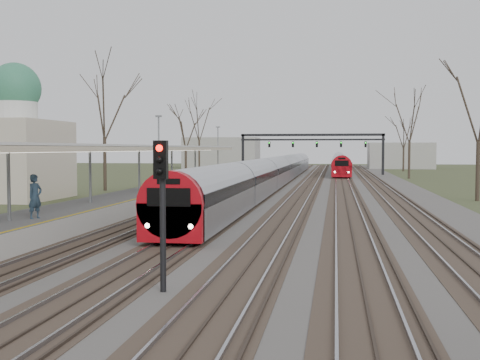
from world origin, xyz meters
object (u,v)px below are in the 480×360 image
object	(u,v)px
train_near	(279,170)
train_far	(340,161)
signal_post	(162,193)
passenger	(35,197)

from	to	relation	value
train_near	train_far	xyz separation A→B (m)	(7.00, 46.87, 0.00)
signal_post	train_far	bearing A→B (deg)	86.95
train_near	signal_post	distance (m)	51.76
train_near	train_far	world-z (taller)	same
train_near	passenger	world-z (taller)	train_near
train_near	passenger	distance (m)	44.45
train_near	passenger	size ratio (longest dim) A/B	48.93
signal_post	train_near	bearing A→B (deg)	91.94
train_far	signal_post	size ratio (longest dim) A/B	18.34
train_near	signal_post	world-z (taller)	signal_post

